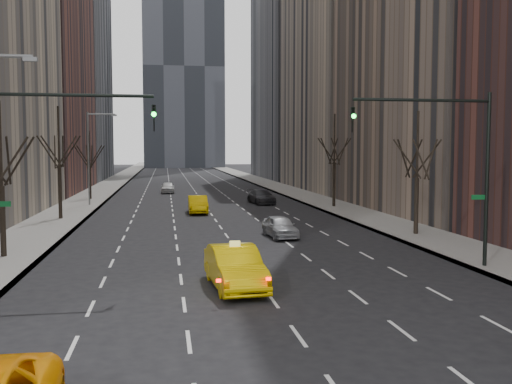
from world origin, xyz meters
name	(u,v)px	position (x,y,z in m)	size (l,w,h in m)	color
sidewalk_left	(105,188)	(-12.25, 70.00, 0.07)	(4.50, 320.00, 0.15)	slate
sidewalk_right	(276,186)	(12.25, 70.00, 0.07)	(4.50, 320.00, 0.15)	slate
bld_left_far	(24,21)	(-21.50, 66.00, 22.00)	(14.00, 28.00, 44.00)	brown
bld_left_deep	(64,12)	(-21.50, 96.00, 30.00)	(14.00, 30.00, 60.00)	slate
bld_right_far	(352,6)	(21.50, 64.00, 25.00)	(14.00, 28.00, 50.00)	#BAA88E
bld_right_deep	(299,25)	(21.50, 95.00, 29.00)	(14.00, 30.00, 58.00)	slate
tree_lw_b	(2,186)	(-12.00, 18.00, 3.72)	(3.36, 3.50, 7.82)	black
tree_lw_c	(59,169)	(-12.00, 34.00, 4.04)	(3.36, 3.50, 8.74)	black
tree_lw_d	(90,168)	(-12.00, 52.00, 3.56)	(3.36, 3.50, 7.36)	black
tree_rw_b	(417,178)	(12.00, 22.00, 3.72)	(3.36, 3.50, 7.82)	black
tree_rw_c	(334,165)	(12.00, 40.00, 4.04)	(3.36, 3.50, 8.74)	black
traffic_mast_left	(34,151)	(-9.11, 12.00, 5.49)	(6.69, 0.39, 8.00)	black
traffic_mast_right	(454,151)	(9.11, 12.00, 5.49)	(6.69, 0.39, 8.00)	black
streetlight_far	(92,149)	(-10.84, 45.00, 5.62)	(2.83, 0.22, 9.00)	slate
taxi_sedan	(235,267)	(-1.15, 10.11, 0.84)	(1.79, 5.13, 1.69)	#E2BA04
silver_sedan_ahead	(280,226)	(3.28, 22.85, 0.69)	(1.62, 4.04, 1.37)	#A9ACB1
far_taxi	(198,204)	(-1.09, 37.27, 0.76)	(1.61, 4.62, 1.52)	#EDBC04
far_suv_grey	(261,197)	(5.81, 44.97, 0.72)	(2.01, 4.95, 1.44)	#28282D
far_car_white	(168,187)	(-3.56, 60.91, 0.71)	(1.67, 4.14, 1.41)	silver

